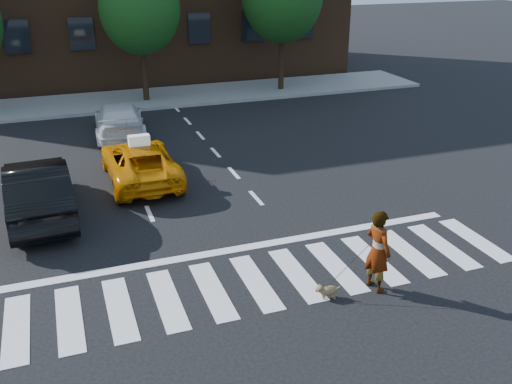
% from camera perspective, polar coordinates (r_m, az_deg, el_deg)
% --- Properties ---
extents(ground, '(120.00, 120.00, 0.00)m').
position_cam_1_polar(ground, '(12.90, -0.02, -9.03)').
color(ground, black).
rests_on(ground, ground).
extents(crosswalk, '(13.00, 2.40, 0.01)m').
position_cam_1_polar(crosswalk, '(12.89, -0.02, -9.01)').
color(crosswalk, silver).
rests_on(crosswalk, ground).
extents(stop_line, '(12.00, 0.30, 0.01)m').
position_cam_1_polar(stop_line, '(14.20, -2.22, -5.77)').
color(stop_line, silver).
rests_on(stop_line, ground).
extents(sidewalk_far, '(30.00, 4.00, 0.15)m').
position_cam_1_polar(sidewalk_far, '(28.83, -12.03, 9.02)').
color(sidewalk_far, slate).
rests_on(sidewalk_far, ground).
extents(taxi, '(2.15, 4.54, 1.25)m').
position_cam_1_polar(taxi, '(18.51, -11.53, 2.96)').
color(taxi, orange).
rests_on(taxi, ground).
extents(black_sedan, '(1.90, 4.82, 1.56)m').
position_cam_1_polar(black_sedan, '(16.75, -20.97, 0.23)').
color(black_sedan, black).
rests_on(black_sedan, ground).
extents(white_suv, '(2.23, 4.73, 1.33)m').
position_cam_1_polar(white_suv, '(23.28, -13.53, 7.05)').
color(white_suv, silver).
rests_on(white_suv, ground).
extents(woman, '(0.58, 0.76, 1.87)m').
position_cam_1_polar(woman, '(12.50, 12.10, -5.77)').
color(woman, '#999999').
rests_on(woman, ground).
extents(dog, '(0.54, 0.31, 0.31)m').
position_cam_1_polar(dog, '(12.38, 7.11, -9.76)').
color(dog, brown).
rests_on(dog, ground).
extents(taxi_sign, '(0.65, 0.29, 0.32)m').
position_cam_1_polar(taxi_sign, '(18.07, -11.62, 5.09)').
color(taxi_sign, white).
rests_on(taxi_sign, taxi).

